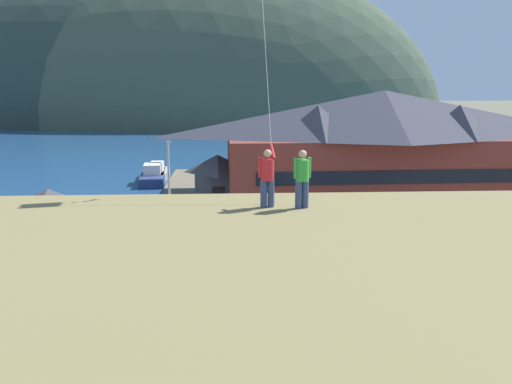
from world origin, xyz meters
TOP-DOWN VIEW (x-y plane):
  - ground_plane at (0.00, 0.00)m, footprint 600.00×600.00m
  - parking_lot_pad at (0.00, 5.00)m, footprint 40.00×20.00m
  - bay_water at (0.00, 60.00)m, footprint 360.00×84.00m
  - far_hill_west_ridge at (-30.31, 120.97)m, footprint 147.55×46.60m
  - far_hill_east_peak at (-3.85, 121.70)m, footprint 125.16×62.68m
  - harbor_lodge at (12.88, 20.79)m, footprint 28.82×10.47m
  - storage_shed_near_lot at (-11.16, 6.73)m, footprint 5.64×5.08m
  - storage_shed_waterside at (-1.59, 21.87)m, footprint 4.54×5.03m
  - wharf_dock at (-5.45, 31.95)m, footprint 3.20×11.34m
  - moored_boat_wharfside at (-9.08, 33.03)m, footprint 3.26×8.21m
  - moored_boat_outer_mooring at (-2.22, 34.31)m, footprint 2.47×5.91m
  - moored_boat_inner_slip at (-8.77, 34.57)m, footprint 2.06×6.24m
  - parked_car_front_row_red at (4.41, 6.64)m, footprint 4.26×2.17m
  - parked_car_back_row_left at (-9.82, -0.67)m, footprint 4.20×2.06m
  - parked_car_front_row_silver at (1.38, 1.00)m, footprint 4.32×2.29m
  - parked_car_front_row_end at (12.46, 6.87)m, footprint 4.23×2.12m
  - parked_car_mid_row_far at (6.52, 1.07)m, footprint 4.29×2.22m
  - parked_car_mid_row_center at (-2.22, 5.94)m, footprint 4.21×2.07m
  - parked_car_back_row_right at (-4.61, -0.57)m, footprint 4.25×2.14m
  - parked_car_mid_row_near at (10.88, -0.30)m, footprint 4.21×2.07m
  - parking_light_pole at (-4.54, 10.56)m, footprint 0.24×0.78m
  - person_kite_flyer at (0.69, -8.22)m, footprint 0.52×0.68m
  - person_companion at (1.71, -8.40)m, footprint 0.53×0.40m

SIDE VIEW (x-z plane):
  - ground_plane at x=0.00m, z-range 0.00..0.00m
  - far_hill_west_ridge at x=-30.31m, z-range -39.47..39.47m
  - far_hill_east_peak at x=-3.85m, z-range -42.87..42.87m
  - bay_water at x=0.00m, z-range 0.00..0.03m
  - parking_lot_pad at x=0.00m, z-range 0.00..0.10m
  - wharf_dock at x=-5.45m, z-range 0.00..0.70m
  - moored_boat_outer_mooring at x=-2.22m, z-range -0.36..1.80m
  - moored_boat_wharfside at x=-9.08m, z-range -0.36..1.80m
  - moored_boat_inner_slip at x=-8.77m, z-range -0.36..1.80m
  - parked_car_front_row_red at x=4.41m, z-range 0.15..1.97m
  - parked_car_back_row_left at x=-9.82m, z-range 0.15..1.97m
  - parked_car_front_row_silver at x=1.38m, z-range 0.15..1.97m
  - parked_car_front_row_end at x=12.46m, z-range 0.15..1.97m
  - parked_car_mid_row_far at x=6.52m, z-range 0.15..1.97m
  - parked_car_mid_row_center at x=-2.22m, z-range 0.15..1.97m
  - parked_car_back_row_right at x=-4.61m, z-range 0.15..1.97m
  - parked_car_mid_row_near at x=10.88m, z-range 0.15..1.97m
  - storage_shed_waterside at x=-1.59m, z-range 0.09..4.70m
  - storage_shed_near_lot at x=-11.16m, z-range 0.09..4.84m
  - parking_light_pole at x=-4.54m, z-range 0.64..7.58m
  - harbor_lodge at x=12.88m, z-range 0.30..10.52m
  - person_companion at x=1.71m, z-range 7.22..8.96m
  - person_kite_flyer at x=0.69m, z-range 7.18..9.04m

